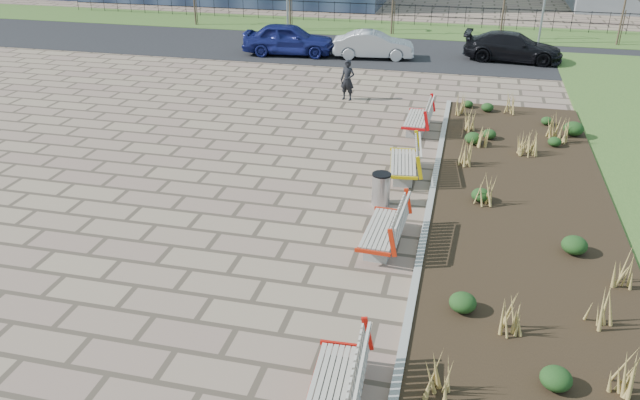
% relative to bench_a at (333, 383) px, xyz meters
% --- Properties ---
extents(ground, '(120.00, 120.00, 0.00)m').
position_rel_bench_a_xyz_m(ground, '(-3.00, 2.36, -0.50)').
color(ground, '#786652').
rests_on(ground, ground).
extents(planting_bed, '(4.50, 18.00, 0.10)m').
position_rel_bench_a_xyz_m(planting_bed, '(3.25, 7.36, -0.45)').
color(planting_bed, black).
rests_on(planting_bed, ground).
extents(planting_curb, '(0.16, 18.00, 0.15)m').
position_rel_bench_a_xyz_m(planting_curb, '(0.92, 7.36, -0.42)').
color(planting_curb, gray).
rests_on(planting_curb, ground).
extents(grass_verge_far, '(80.00, 5.00, 0.04)m').
position_rel_bench_a_xyz_m(grass_verge_far, '(-3.00, 30.36, -0.48)').
color(grass_verge_far, '#33511E').
rests_on(grass_verge_far, ground).
extents(road, '(80.00, 7.00, 0.02)m').
position_rel_bench_a_xyz_m(road, '(-3.00, 24.36, -0.49)').
color(road, black).
rests_on(road, ground).
extents(bench_a, '(1.00, 2.14, 1.00)m').
position_rel_bench_a_xyz_m(bench_a, '(0.00, 0.00, 0.00)').
color(bench_a, '#B1130B').
rests_on(bench_a, ground).
extents(bench_b, '(1.00, 2.14, 1.00)m').
position_rel_bench_a_xyz_m(bench_b, '(0.00, 5.15, 0.00)').
color(bench_b, '#B8230C').
rests_on(bench_b, ground).
extents(bench_c, '(1.14, 2.19, 1.00)m').
position_rel_bench_a_xyz_m(bench_c, '(0.00, 9.16, 0.00)').
color(bench_c, gold).
rests_on(bench_c, ground).
extents(bench_d, '(0.95, 2.12, 1.00)m').
position_rel_bench_a_xyz_m(bench_d, '(0.00, 13.09, 0.00)').
color(bench_d, '#BC0C0E').
rests_on(bench_d, ground).
extents(litter_bin, '(0.47, 0.47, 0.85)m').
position_rel_bench_a_xyz_m(litter_bin, '(-0.35, 7.27, -0.08)').
color(litter_bin, '#B2B2B7').
rests_on(litter_bin, ground).
extents(pedestrian, '(0.63, 0.47, 1.56)m').
position_rel_bench_a_xyz_m(pedestrian, '(-2.99, 16.03, 0.28)').
color(pedestrian, black).
rests_on(pedestrian, ground).
extents(car_blue, '(4.64, 2.22, 1.53)m').
position_rel_bench_a_xyz_m(car_blue, '(-7.30, 22.71, 0.29)').
color(car_blue, navy).
rests_on(car_blue, road).
extents(car_silver, '(4.01, 1.82, 1.27)m').
position_rel_bench_a_xyz_m(car_silver, '(-3.08, 22.96, 0.16)').
color(car_silver, '#97999E').
rests_on(car_silver, road).
extents(car_black, '(4.74, 2.26, 1.33)m').
position_rel_bench_a_xyz_m(car_black, '(3.45, 23.98, 0.19)').
color(car_black, black).
rests_on(car_black, road).
extents(tree_d, '(1.40, 1.40, 4.00)m').
position_rel_bench_a_xyz_m(tree_d, '(3.00, 28.86, 1.54)').
color(tree_d, '#4C3D2D').
rests_on(tree_d, grass_verge_far).
extents(tree_e, '(1.40, 1.40, 4.00)m').
position_rel_bench_a_xyz_m(tree_e, '(9.00, 28.86, 1.54)').
color(tree_e, '#4C3D2D').
rests_on(tree_e, grass_verge_far).
extents(railing_fence, '(44.00, 0.10, 1.20)m').
position_rel_bench_a_xyz_m(railing_fence, '(-3.00, 31.86, 0.14)').
color(railing_fence, black).
rests_on(railing_fence, grass_verge_far).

